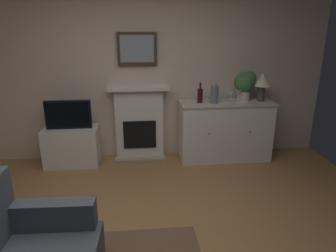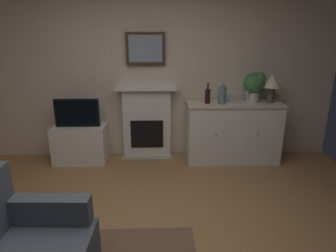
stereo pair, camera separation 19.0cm
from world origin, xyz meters
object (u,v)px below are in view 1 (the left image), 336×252
at_px(wine_glass_center, 231,94).
at_px(potted_plant_small, 245,83).
at_px(wine_bottle, 200,95).
at_px(tv_set, 68,115).
at_px(tv_cabinet, 72,146).
at_px(framed_picture, 137,49).
at_px(wine_glass_left, 223,94).
at_px(wine_glass_right, 238,94).
at_px(vase_decorative, 215,93).
at_px(table_lamp, 262,82).
at_px(sideboard_cabinet, 225,131).
at_px(fireplace_unit, 139,123).

xyz_separation_m(wine_glass_center, potted_plant_small, (0.23, 0.09, 0.13)).
xyz_separation_m(wine_bottle, tv_set, (-1.84, 0.01, -0.24)).
distance_m(tv_cabinet, tv_set, 0.48).
bearing_deg(framed_picture, wine_bottle, -15.48).
bearing_deg(tv_set, wine_glass_left, -0.41).
distance_m(wine_glass_left, potted_plant_small, 0.37).
xyz_separation_m(wine_glass_right, vase_decorative, (-0.35, -0.02, 0.02)).
distance_m(wine_bottle, wine_glass_center, 0.44).
height_order(tv_set, potted_plant_small, potted_plant_small).
distance_m(table_lamp, wine_glass_right, 0.39).
xyz_separation_m(framed_picture, potted_plant_small, (1.54, -0.18, -0.48)).
xyz_separation_m(sideboard_cabinet, tv_set, (-2.24, -0.01, 0.31)).
bearing_deg(fireplace_unit, vase_decorative, -12.05).
bearing_deg(framed_picture, tv_set, -166.69).
relative_size(sideboard_cabinet, wine_glass_center, 8.22).
xyz_separation_m(sideboard_cabinet, potted_plant_small, (0.27, 0.05, 0.70)).
bearing_deg(vase_decorative, wine_bottle, 170.64).
bearing_deg(wine_glass_left, table_lamp, 2.40).
bearing_deg(framed_picture, wine_glass_center, -11.35).
bearing_deg(wine_glass_left, potted_plant_small, 11.47).
xyz_separation_m(fireplace_unit, tv_set, (-0.98, -0.19, 0.20)).
bearing_deg(wine_glass_right, tv_set, 179.42).
relative_size(sideboard_cabinet, vase_decorative, 4.82).
relative_size(table_lamp, vase_decorative, 1.42).
relative_size(wine_bottle, vase_decorative, 1.03).
distance_m(sideboard_cabinet, wine_glass_right, 0.58).
relative_size(framed_picture, tv_set, 0.89).
distance_m(wine_bottle, tv_set, 1.86).
xyz_separation_m(sideboard_cabinet, wine_glass_center, (0.04, -0.04, 0.56)).
relative_size(sideboard_cabinet, table_lamp, 3.39).
xyz_separation_m(table_lamp, wine_bottle, (-0.90, -0.02, -0.17)).
relative_size(wine_glass_left, wine_glass_center, 1.00).
bearing_deg(tv_set, tv_cabinet, 90.00).
relative_size(sideboard_cabinet, potted_plant_small, 3.15).
height_order(framed_picture, tv_set, framed_picture).
distance_m(table_lamp, vase_decorative, 0.72).
relative_size(fireplace_unit, wine_glass_right, 6.67).
height_order(wine_bottle, potted_plant_small, potted_plant_small).
height_order(fireplace_unit, table_lamp, table_lamp).
bearing_deg(wine_bottle, vase_decorative, -9.36).
height_order(wine_glass_center, vase_decorative, vase_decorative).
bearing_deg(wine_glass_right, sideboard_cabinet, 168.07).
distance_m(wine_glass_center, wine_glass_right, 0.11).
bearing_deg(fireplace_unit, wine_glass_left, -9.54).
distance_m(wine_glass_center, potted_plant_small, 0.28).
xyz_separation_m(wine_bottle, wine_glass_center, (0.44, -0.02, 0.01)).
height_order(fireplace_unit, vase_decorative, vase_decorative).
bearing_deg(vase_decorative, potted_plant_small, 11.38).
bearing_deg(tv_cabinet, sideboard_cabinet, -0.38).
height_order(wine_glass_center, tv_set, wine_glass_center).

